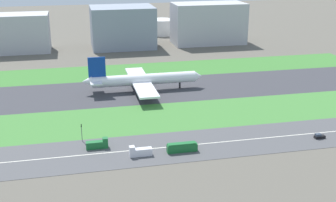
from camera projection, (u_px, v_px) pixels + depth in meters
The scene contains 17 objects.
ground_plane at pixel (159, 90), 239.40m from camera, with size 800.00×800.00×0.00m, color #5B564C.
runway at pixel (159, 89), 239.38m from camera, with size 280.00×46.00×0.10m, color #38383D.
grass_median_north at pixel (147, 70), 277.20m from camera, with size 280.00×36.00×0.10m, color #3D7A33.
grass_median_south at pixel (177, 116), 201.57m from camera, with size 280.00×36.00×0.10m, color #427F38.
highway at pixel (196, 144), 172.05m from camera, with size 280.00×28.00×0.10m, color #4C4C4F.
highway_centerline at pixel (196, 144), 172.03m from camera, with size 266.00×0.50×0.01m, color silver.
airliner at pixel (141, 80), 235.34m from camera, with size 65.00×56.00×19.70m.
bus_0 at pixel (182, 147), 165.44m from camera, with size 11.60×2.50×3.50m.
car_1 at pixel (319, 136), 177.40m from camera, with size 4.40×1.80×2.00m.
truck_0 at pixel (98, 144), 168.41m from camera, with size 8.40×2.50×4.00m.
truck_1 at pixel (140, 152), 162.21m from camera, with size 8.40×2.50×4.00m.
traffic_light at pixel (82, 131), 173.77m from camera, with size 0.36×0.50×7.20m.
terminal_building at pixel (9, 33), 321.65m from camera, with size 58.43×25.72×27.88m, color #B2B2B7.
hangar_building at pixel (123, 27), 338.18m from camera, with size 47.87×35.16×31.26m, color gray.
office_tower at pixel (208, 23), 352.10m from camera, with size 57.30×28.16×32.18m, color #B2B2B7.
fuel_tank_west at pixel (135, 27), 385.63m from camera, with size 16.33×16.33×14.59m, color silver.
fuel_tank_centre at pixel (162, 27), 390.78m from camera, with size 22.29×22.29×13.53m, color silver.
Camera 1 is at (-44.62, -223.82, 72.71)m, focal length 46.90 mm.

